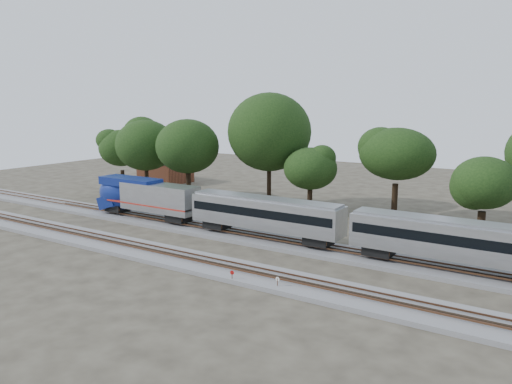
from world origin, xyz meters
TOP-DOWN VIEW (x-y plane):
  - ground at (0.00, 0.00)m, footprint 160.00×160.00m
  - track_far at (0.00, 6.00)m, footprint 160.00×5.00m
  - track_near at (0.00, -4.00)m, footprint 160.00×5.00m
  - train at (20.23, 6.00)m, footprint 92.54×3.19m
  - switch_stand_red at (5.15, -6.24)m, footprint 0.35×0.12m
  - switch_stand_white at (9.19, -5.59)m, footprint 0.36×0.07m
  - switch_lever at (4.94, -5.98)m, footprint 0.57×0.46m
  - brick_building at (-37.24, 31.46)m, footprint 10.09×7.65m
  - tree_0 at (-32.74, 16.67)m, footprint 7.93×7.93m
  - tree_1 at (-28.19, 17.51)m, footprint 8.53×8.53m
  - tree_2 at (-19.18, 17.00)m, footprint 8.84×8.84m
  - tree_3 at (-8.55, 22.46)m, footprint 11.00×11.00m
  - tree_4 at (-1.00, 20.59)m, footprint 6.42×6.42m
  - tree_5 at (9.19, 24.94)m, footprint 8.60×8.60m
  - tree_6 at (20.81, 17.58)m, footprint 6.81×6.81m

SIDE VIEW (x-z plane):
  - ground at x=0.00m, z-range 0.00..0.00m
  - switch_lever at x=4.94m, z-range 0.00..0.30m
  - track_far at x=0.00m, z-range -0.16..0.57m
  - track_near at x=0.00m, z-range -0.16..0.57m
  - switch_stand_red at x=5.15m, z-range 0.15..1.26m
  - switch_stand_white at x=9.19m, z-range 0.16..1.30m
  - brick_building at x=-37.24m, z-range 0.02..4.53m
  - train at x=20.23m, z-range 0.91..5.62m
  - tree_4 at x=-1.00m, z-range 1.76..10.82m
  - tree_6 at x=20.81m, z-range 1.88..11.48m
  - tree_0 at x=-32.74m, z-range 2.19..13.37m
  - tree_1 at x=-28.19m, z-range 2.36..14.38m
  - tree_5 at x=9.19m, z-range 2.38..14.51m
  - tree_2 at x=-19.18m, z-range 2.45..14.91m
  - tree_3 at x=-8.55m, z-range 3.06..18.56m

